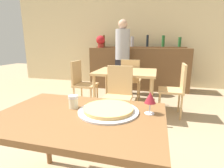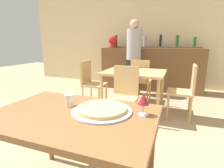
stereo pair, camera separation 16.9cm
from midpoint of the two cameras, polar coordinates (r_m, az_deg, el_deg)
name	(u,v)px [view 2 (the right image)]	position (r m, az deg, el deg)	size (l,w,h in m)	color
wall_back	(155,37)	(5.26, 14.67, 14.71)	(8.00, 0.05, 2.80)	beige
dining_table_near	(73,123)	(1.30, -8.87, -12.61)	(1.17, 0.79, 0.74)	brown
dining_table_far	(134,76)	(3.10, 8.75, 2.67)	(1.05, 0.85, 0.75)	tan
bar_counter	(150,69)	(4.80, 13.41, 4.78)	(2.60, 0.56, 1.10)	brown
bar_back_shelf	(152,45)	(4.89, 13.91, 12.23)	(2.39, 0.24, 0.34)	brown
chair_far_side_front	(124,93)	(2.56, 5.84, -2.82)	(0.40, 0.40, 0.90)	tan
chair_far_side_back	(141,78)	(3.70, 10.60, 1.97)	(0.40, 0.40, 0.90)	tan
chair_far_side_left	(91,80)	(3.40, -5.55, 1.16)	(0.40, 0.40, 0.90)	tan
chair_far_side_right	(186,88)	(3.07, 24.41, -1.27)	(0.40, 0.40, 0.90)	tan
pizza_tray	(102,109)	(1.27, 0.51, -8.40)	(0.44, 0.44, 0.04)	#B7B7BC
cheese_shaker	(70,100)	(1.39, -10.33, -5.30)	(0.07, 0.07, 0.10)	beige
person_standing	(134,55)	(4.25, 8.24, 9.47)	(0.34, 0.34, 1.76)	#2D2D38
wine_glass	(143,99)	(1.22, 14.15, -4.94)	(0.08, 0.08, 0.16)	silver
potted_plant	(113,41)	(4.95, 1.31, 13.89)	(0.24, 0.24, 0.33)	maroon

